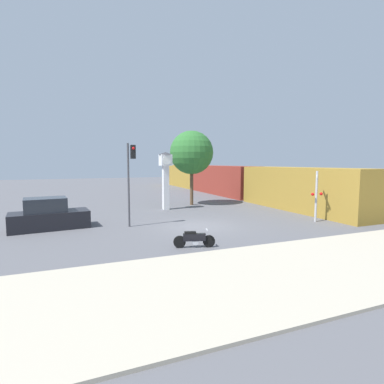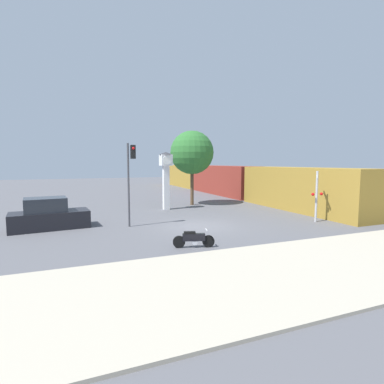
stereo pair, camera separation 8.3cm
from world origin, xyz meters
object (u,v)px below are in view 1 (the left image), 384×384
traffic_light (131,170)px  street_tree (192,153)px  motorcycle (194,239)px  clock_tower (166,172)px  freight_train (223,180)px  railroad_crossing_signal (316,194)px  parked_car (49,216)px

traffic_light → street_tree: size_ratio=0.74×
motorcycle → traffic_light: (-1.75, 5.52, 2.94)m
clock_tower → freight_train: 13.39m
traffic_light → railroad_crossing_signal: bearing=-15.0°
motorcycle → clock_tower: bearing=96.5°
traffic_light → parked_car: bearing=166.0°
motorcycle → freight_train: bearing=76.0°
street_tree → freight_train: bearing=45.6°
clock_tower → traffic_light: 6.67m
clock_tower → parked_car: 9.66m
freight_train → traffic_light: size_ratio=7.94×
freight_train → parked_car: (-18.25, -13.22, -0.95)m
street_tree → parked_car: (-11.26, -6.07, -3.91)m
clock_tower → parked_car: size_ratio=1.06×
motorcycle → street_tree: street_tree is taller
traffic_light → street_tree: bearing=46.8°
traffic_light → railroad_crossing_signal: 11.72m
motorcycle → parked_car: bearing=150.4°
railroad_crossing_signal → motorcycle: bearing=-165.1°
freight_train → street_tree: bearing=-134.4°
clock_tower → traffic_light: size_ratio=0.94×
clock_tower → railroad_crossing_signal: 11.33m
traffic_light → parked_car: traffic_light is taller
clock_tower → traffic_light: traffic_light is taller
street_tree → railroad_crossing_signal: bearing=-66.3°
clock_tower → freight_train: clock_tower is taller
motorcycle → street_tree: size_ratio=0.27×
clock_tower → freight_train: (9.93, 8.87, -1.36)m
freight_train → traffic_light: 19.93m
motorcycle → parked_car: size_ratio=0.41×
clock_tower → freight_train: size_ratio=0.12×
motorcycle → traffic_light: traffic_light is taller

